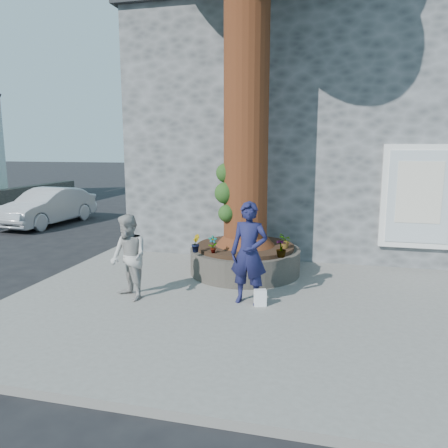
% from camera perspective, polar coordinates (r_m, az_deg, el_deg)
% --- Properties ---
extents(ground, '(120.00, 120.00, 0.00)m').
position_cam_1_polar(ground, '(7.74, -6.16, -10.84)').
color(ground, black).
rests_on(ground, ground).
extents(pavement, '(9.00, 8.00, 0.12)m').
position_cam_1_polar(pavement, '(8.29, 6.18, -8.93)').
color(pavement, slate).
rests_on(pavement, ground).
extents(yellow_line, '(0.10, 30.00, 0.01)m').
position_cam_1_polar(yellow_line, '(9.95, -20.95, -6.63)').
color(yellow_line, yellow).
rests_on(yellow_line, ground).
extents(stone_shop, '(10.30, 8.30, 6.30)m').
position_cam_1_polar(stone_shop, '(13.97, 14.16, 11.50)').
color(stone_shop, '#4A4D4F').
rests_on(stone_shop, ground).
extents(planter, '(2.30, 2.30, 0.60)m').
position_cam_1_polar(planter, '(9.24, 2.76, -4.58)').
color(planter, black).
rests_on(planter, pavement).
extents(man, '(0.67, 0.48, 1.74)m').
position_cam_1_polar(man, '(7.35, 3.28, -3.82)').
color(man, '#16183E').
rests_on(man, pavement).
extents(woman, '(0.92, 0.88, 1.49)m').
position_cam_1_polar(woman, '(7.74, -12.34, -4.28)').
color(woman, '#A5A29E').
rests_on(woman, pavement).
extents(shopping_bag, '(0.23, 0.18, 0.28)m').
position_cam_1_polar(shopping_bag, '(7.43, 4.74, -9.58)').
color(shopping_bag, white).
rests_on(shopping_bag, pavement).
extents(car_silver, '(1.65, 3.99, 1.29)m').
position_cam_1_polar(car_silver, '(16.62, -22.02, 2.11)').
color(car_silver, '#B7B9BF').
rests_on(car_silver, ground).
extents(plant_a, '(0.21, 0.18, 0.34)m').
position_cam_1_polar(plant_a, '(8.43, -1.47, -2.68)').
color(plant_a, gray).
rests_on(plant_a, planter).
extents(plant_b, '(0.23, 0.24, 0.35)m').
position_cam_1_polar(plant_b, '(8.52, -3.75, -2.53)').
color(plant_b, gray).
rests_on(plant_b, planter).
extents(plant_c, '(0.20, 0.20, 0.33)m').
position_cam_1_polar(plant_c, '(8.18, 7.47, -3.18)').
color(plant_c, gray).
rests_on(plant_c, planter).
extents(plant_d, '(0.34, 0.35, 0.31)m').
position_cam_1_polar(plant_d, '(8.89, 8.01, -2.21)').
color(plant_d, gray).
rests_on(plant_d, planter).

